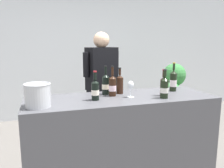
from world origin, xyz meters
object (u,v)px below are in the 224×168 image
object	(u,v)px
wine_bottle_6	(163,85)
ice_bucket	(38,95)
wine_bottle_5	(120,84)
wine_bottle_0	(173,81)
wine_bottle_4	(164,88)
person_server	(102,96)
potted_shrub	(173,94)
wine_bottle_1	(106,84)
wine_bottle_2	(112,86)
wine_glass	(131,86)
wine_bottle_3	(95,90)

from	to	relation	value
wine_bottle_6	ice_bucket	world-z (taller)	wine_bottle_6
wine_bottle_5	wine_bottle_6	bearing A→B (deg)	-29.50
wine_bottle_0	ice_bucket	distance (m)	1.59
wine_bottle_4	ice_bucket	size ratio (longest dim) A/B	1.30
person_server	potted_shrub	xyz separation A→B (m)	(1.37, 0.38, -0.15)
wine_bottle_5	person_server	size ratio (longest dim) A/B	0.18
wine_bottle_1	wine_bottle_6	xyz separation A→B (m)	(0.60, -0.25, -0.00)
wine_bottle_2	ice_bucket	xyz separation A→B (m)	(-0.78, -0.22, -0.00)
wine_bottle_6	wine_glass	bearing A→B (deg)	174.54
wine_glass	potted_shrub	xyz separation A→B (m)	(1.23, 1.12, -0.42)
wine_bottle_1	wine_bottle_5	bearing A→B (deg)	-2.15
wine_bottle_5	wine_bottle_4	bearing A→B (deg)	-42.31
wine_bottle_3	wine_bottle_6	bearing A→B (deg)	-1.90
wine_bottle_4	wine_bottle_2	bearing A→B (deg)	152.76
wine_bottle_0	potted_shrub	size ratio (longest dim) A/B	0.29
wine_bottle_1	wine_glass	world-z (taller)	wine_bottle_1
potted_shrub	wine_bottle_4	bearing A→B (deg)	-125.60
wine_bottle_2	person_server	world-z (taller)	person_server
wine_bottle_3	person_server	bearing A→B (deg)	70.95
wine_glass	potted_shrub	distance (m)	1.72
wine_bottle_3	wine_glass	distance (m)	0.39
wine_bottle_0	wine_bottle_4	distance (m)	0.41
wine_bottle_0	wine_bottle_4	size ratio (longest dim) A/B	1.12
wine_bottle_4	person_server	distance (m)	1.03
wine_bottle_0	wine_bottle_1	size ratio (longest dim) A/B	1.07
wine_bottle_0	potted_shrub	distance (m)	1.23
wine_bottle_0	wine_bottle_6	xyz separation A→B (m)	(-0.24, -0.19, -0.01)
wine_bottle_6	wine_glass	xyz separation A→B (m)	(-0.37, 0.04, 0.01)
wine_bottle_3	ice_bucket	xyz separation A→B (m)	(-0.56, -0.09, 0.00)
wine_glass	ice_bucket	distance (m)	0.96
wine_bottle_5	potted_shrub	size ratio (longest dim) A/B	0.25
wine_bottle_1	wine_bottle_0	bearing A→B (deg)	-4.10
wine_bottle_0	wine_bottle_6	bearing A→B (deg)	-141.71
wine_bottle_1	wine_bottle_2	distance (m)	0.11
wine_bottle_0	wine_bottle_1	xyz separation A→B (m)	(-0.84, 0.06, -0.01)
wine_bottle_0	person_server	world-z (taller)	person_server
wine_bottle_6	wine_bottle_0	bearing A→B (deg)	38.29
wine_bottle_1	wine_glass	bearing A→B (deg)	-43.79
wine_bottle_6	wine_glass	size ratio (longest dim) A/B	1.66
wine_bottle_2	wine_bottle_6	distance (m)	0.57
wine_bottle_3	person_server	size ratio (longest dim) A/B	0.18
wine_bottle_2	wine_bottle_6	world-z (taller)	wine_bottle_2
potted_shrub	person_server	bearing A→B (deg)	-164.50
wine_bottle_3	ice_bucket	distance (m)	0.57
wine_bottle_4	wine_glass	xyz separation A→B (m)	(-0.33, 0.14, 0.01)
potted_shrub	wine_bottle_0	bearing A→B (deg)	-122.53
wine_bottle_3	potted_shrub	size ratio (longest dim) A/B	0.25
wine_bottle_1	wine_bottle_5	size ratio (longest dim) A/B	1.08
wine_bottle_1	ice_bucket	xyz separation A→B (m)	(-0.73, -0.32, -0.01)
wine_bottle_1	wine_glass	xyz separation A→B (m)	(0.22, -0.21, 0.01)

